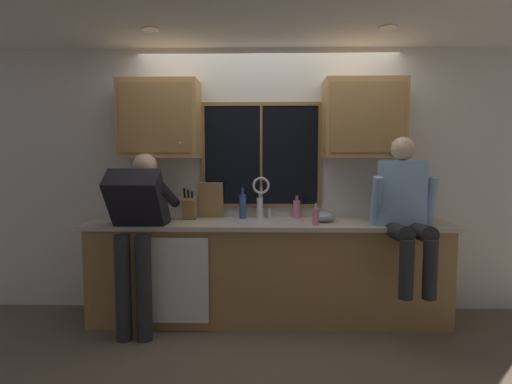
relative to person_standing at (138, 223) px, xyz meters
The scene contains 25 objects.
back_wall 1.32m from the person_standing, 31.13° to the left, with size 5.60×0.12×2.55m, color silver.
ceiling_downlight_left 1.60m from the person_standing, ahead, with size 0.14×0.14×0.01m, color #FFEAB2.
ceiling_downlight_right 2.60m from the person_standing, ahead, with size 0.14×0.14×0.01m, color #FFEAB2.
window_glass 1.33m from the person_standing, 29.91° to the left, with size 1.10×0.02×0.95m, color black.
window_frame_top 1.60m from the person_standing, 29.49° to the left, with size 1.17×0.02×0.04m, color olive.
window_frame_bottom 1.19m from the person_standing, 29.49° to the left, with size 1.17×0.02×0.04m, color olive.
window_frame_left 0.94m from the person_standing, 51.33° to the left, with size 0.04×0.02×0.95m, color olive.
window_frame_right 1.80m from the person_standing, 20.08° to the left, with size 0.04×0.02×0.95m, color olive.
window_mullion_center 1.32m from the person_standing, 29.41° to the left, with size 0.02×0.02×0.95m, color olive.
lower_cabinet_run 1.25m from the person_standing, 15.95° to the left, with size 3.20×0.58×0.88m, color #A07744.
countertop 1.14m from the person_standing, 14.98° to the left, with size 3.26×0.62×0.04m, color beige.
dishwasher_front 0.58m from the person_standing, ahead, with size 0.60×0.02×0.74m, color white.
upper_cabinet_left 1.01m from the person_standing, 78.09° to the left, with size 0.73×0.36×0.72m.
upper_cabinet_right 2.22m from the person_standing, 12.37° to the left, with size 0.73×0.36×0.72m.
sink 1.09m from the person_standing, 16.37° to the left, with size 0.80×0.46×0.21m.
faucet 1.17m from the person_standing, 24.89° to the left, with size 0.18×0.09×0.40m.
person_standing is the anchor object (origin of this frame).
person_sitting_on_counter 2.26m from the person_standing, ahead, with size 0.54×0.64×1.26m.
knife_block 0.56m from the person_standing, 49.18° to the left, with size 0.12×0.18×0.32m.
cutting_board 0.77m from the person_standing, 43.11° to the left, with size 0.24×0.02×0.35m, color #997047.
mixing_bowl 1.65m from the person_standing, 10.94° to the left, with size 0.20×0.20×0.10m, color #8C99A8.
soap_dispenser 1.52m from the person_standing, ahead, with size 0.06×0.07×0.19m.
bottle_green_glass 1.15m from the person_standing, 26.27° to the left, with size 0.06×0.06×0.26m.
bottle_tall_clear 0.99m from the person_standing, 28.71° to the left, with size 0.07×0.07×0.30m.
bottle_amber_small 1.48m from the person_standing, 21.09° to the left, with size 0.07×0.07×0.23m.
Camera 1 is at (-0.02, -3.98, 1.51)m, focal length 28.53 mm.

